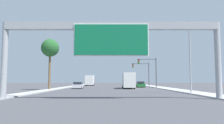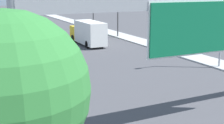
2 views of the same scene
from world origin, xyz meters
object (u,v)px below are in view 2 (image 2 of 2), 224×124
Objects in this scene: truck_box_primary at (88,33)px; palm_tree_foreground at (10,94)px; traffic_light_near_intersection at (110,8)px; car_mid_center at (9,46)px; car_near_left at (91,32)px; sign_gantry at (198,24)px; traffic_light_mid_block at (86,6)px; street_lamp_right at (221,10)px.

palm_tree_foreground reaches higher than truck_box_primary.
traffic_light_near_intersection is 0.95× the size of palm_tree_foreground.
car_mid_center is 0.95× the size of car_near_left.
sign_gantry is 2.42× the size of truck_box_primary.
palm_tree_foreground is at bearing -118.46° from traffic_light_near_intersection.
car_mid_center is 21.72m from traffic_light_mid_block.
palm_tree_foreground is (-20.17, -37.22, 0.86)m from traffic_light_near_intersection.
street_lamp_right is at bearing -82.95° from car_near_left.
street_lamp_right is at bearing -86.91° from traffic_light_near_intersection.
traffic_light_near_intersection is at bearing -89.02° from traffic_light_mid_block.
truck_box_primary is 1.17× the size of palm_tree_foreground.
traffic_light_near_intersection is at bearing 15.61° from car_mid_center.
street_lamp_right is (1.34, -31.69, 1.11)m from traffic_light_mid_block.
truck_box_primary is 0.88× the size of street_lamp_right.
car_near_left is at bearing 65.79° from palm_tree_foreground.
sign_gantry reaches higher than traffic_light_near_intersection.
street_lamp_right reaches higher than car_mid_center.
traffic_light_near_intersection is 0.71× the size of street_lamp_right.
traffic_light_near_intersection reaches higher than car_mid_center.
traffic_light_near_intersection is at bearing -60.20° from car_near_left.
palm_tree_foreground reaches higher than traffic_light_mid_block.
traffic_light_near_intersection is 10.00m from traffic_light_mid_block.
traffic_light_near_intersection is (15.93, 4.45, 3.95)m from car_mid_center.
truck_box_primary reaches higher than car_mid_center.
sign_gantry is at bearing -140.24° from street_lamp_right.
car_near_left reaches higher than car_mid_center.
truck_box_primary is at bearing 65.87° from palm_tree_foreground.
car_mid_center is (-7.00, 25.64, -5.01)m from sign_gantry.
sign_gantry is 27.05m from car_mid_center.
traffic_light_mid_block is at bearing 92.42° from street_lamp_right.
car_mid_center is at bearing -164.39° from traffic_light_near_intersection.
car_near_left is 0.63× the size of palm_tree_foreground.
car_mid_center is 0.60× the size of palm_tree_foreground.
car_near_left is at bearing 29.17° from car_mid_center.
street_lamp_right reaches higher than palm_tree_foreground.
traffic_light_near_intersection is at bearing 73.47° from sign_gantry.
street_lamp_right reaches higher than sign_gantry.
traffic_light_mid_block is at bearing 67.04° from palm_tree_foreground.
sign_gantry reaches higher than truck_box_primary.
traffic_light_mid_block is at bearing 77.68° from sign_gantry.
truck_box_primary is at bearing -114.55° from car_near_left.
car_mid_center is 0.45× the size of street_lamp_right.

